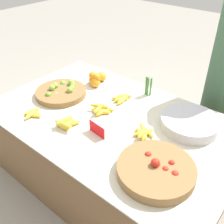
# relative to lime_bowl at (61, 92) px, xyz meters

# --- Properties ---
(ground_plane) EXTENTS (12.00, 12.00, 0.00)m
(ground_plane) POSITION_rel_lime_bowl_xyz_m (0.52, 0.02, -0.66)
(ground_plane) COLOR gray
(market_table) EXTENTS (1.78, 1.11, 0.64)m
(market_table) POSITION_rel_lime_bowl_xyz_m (0.52, 0.02, -0.35)
(market_table) COLOR brown
(market_table) RESTS_ON ground_plane
(lime_bowl) EXTENTS (0.40, 0.40, 0.09)m
(lime_bowl) POSITION_rel_lime_bowl_xyz_m (0.00, 0.00, 0.00)
(lime_bowl) COLOR olive
(lime_bowl) RESTS_ON market_table
(tomato_basket) EXTENTS (0.43, 0.43, 0.10)m
(tomato_basket) POSITION_rel_lime_bowl_xyz_m (1.04, -0.24, 0.01)
(tomato_basket) COLOR olive
(tomato_basket) RESTS_ON market_table
(orange_pile) EXTENTS (0.14, 0.20, 0.12)m
(orange_pile) POSITION_rel_lime_bowl_xyz_m (0.09, 0.33, 0.02)
(orange_pile) COLOR orange
(orange_pile) RESTS_ON market_table
(metal_bowl) EXTENTS (0.39, 0.39, 0.07)m
(metal_bowl) POSITION_rel_lime_bowl_xyz_m (0.99, 0.26, 0.01)
(metal_bowl) COLOR #B7B7BF
(metal_bowl) RESTS_ON market_table
(price_sign) EXTENTS (0.14, 0.02, 0.08)m
(price_sign) POSITION_rel_lime_bowl_xyz_m (0.56, -0.19, 0.02)
(price_sign) COLOR red
(price_sign) RESTS_ON market_table
(veg_bundle) EXTENTS (0.05, 0.04, 0.15)m
(veg_bundle) POSITION_rel_lime_bowl_xyz_m (0.54, 0.45, 0.05)
(veg_bundle) COLOR #4C8E42
(veg_bundle) RESTS_ON market_table
(banana_bunch_middle_left) EXTENTS (0.17, 0.17, 0.06)m
(banana_bunch_middle_left) POSITION_rel_lime_bowl_xyz_m (0.42, 0.02, -0.00)
(banana_bunch_middle_left) COLOR gold
(banana_bunch_middle_left) RESTS_ON market_table
(banana_bunch_back_center) EXTENTS (0.15, 0.16, 0.06)m
(banana_bunch_back_center) POSITION_rel_lime_bowl_xyz_m (0.35, -0.26, 0.00)
(banana_bunch_back_center) COLOR gold
(banana_bunch_back_center) RESTS_ON market_table
(banana_bunch_front_right) EXTENTS (0.14, 0.16, 0.03)m
(banana_bunch_front_right) POSITION_rel_lime_bowl_xyz_m (0.05, -0.32, -0.01)
(banana_bunch_front_right) COLOR gold
(banana_bunch_front_right) RESTS_ON market_table
(banana_bunch_front_center) EXTENTS (0.13, 0.18, 0.04)m
(banana_bunch_front_center) POSITION_rel_lime_bowl_xyz_m (0.43, 0.25, -0.01)
(banana_bunch_front_center) COLOR gold
(banana_bunch_front_center) RESTS_ON market_table
(banana_bunch_front_left) EXTENTS (0.16, 0.17, 0.06)m
(banana_bunch_front_left) POSITION_rel_lime_bowl_xyz_m (0.80, -0.01, -0.00)
(banana_bunch_front_left) COLOR gold
(banana_bunch_front_left) RESTS_ON market_table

